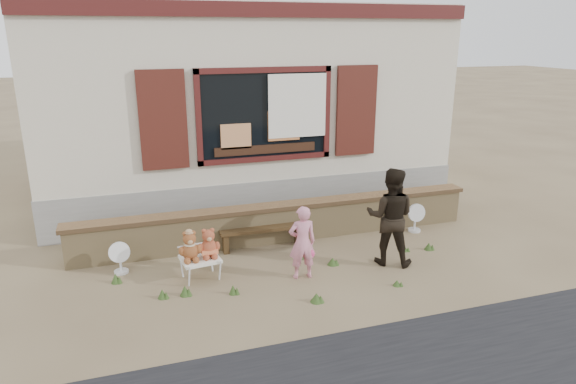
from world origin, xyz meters
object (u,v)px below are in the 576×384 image
object	(u,v)px
bench	(262,232)
adult	(390,217)
folding_chair	(200,260)
teddy_bear_left	(190,245)
teddy_bear_right	(209,242)
child	(302,242)

from	to	relation	value
bench	adult	world-z (taller)	adult
folding_chair	teddy_bear_left	xyz separation A→B (m)	(-0.14, -0.02, 0.26)
teddy_bear_right	child	xyz separation A→B (m)	(1.30, -0.44, 0.00)
teddy_bear_right	child	world-z (taller)	child
folding_chair	teddy_bear_right	world-z (taller)	teddy_bear_right
teddy_bear_left	child	bearing A→B (deg)	-22.19
bench	child	bearing A→B (deg)	-76.38
child	adult	bearing A→B (deg)	-172.52
bench	child	size ratio (longest dim) A/B	1.30
folding_chair	teddy_bear_left	world-z (taller)	teddy_bear_left
bench	folding_chair	world-z (taller)	bench
bench	child	distance (m)	1.32
bench	folding_chair	size ratio (longest dim) A/B	2.42
folding_chair	adult	bearing A→B (deg)	-14.79
child	adult	xyz separation A→B (m)	(1.46, 0.07, 0.21)
bench	child	xyz separation A→B (m)	(0.27, -1.26, 0.29)
child	adult	distance (m)	1.48
teddy_bear_left	child	size ratio (longest dim) A/B	0.40
folding_chair	adult	distance (m)	2.95
folding_chair	child	bearing A→B (deg)	-24.22
teddy_bear_left	folding_chair	bearing A→B (deg)	-0.00
teddy_bear_left	child	xyz separation A→B (m)	(1.57, -0.40, -0.00)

